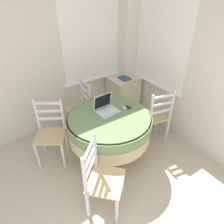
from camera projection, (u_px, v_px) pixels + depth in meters
corner_room_shell at (121, 72)px, 2.74m from camera, size 4.63×4.82×2.55m
round_dining_table at (109, 125)px, 2.86m from camera, size 1.20×1.20×0.76m
laptop at (106, 108)px, 2.84m from camera, size 0.32×0.28×0.24m
computer_mouse at (124, 108)px, 2.89m from camera, size 0.05×0.08×0.04m
cell_phone at (127, 107)px, 2.93m from camera, size 0.10×0.13×0.01m
dining_chair_near_back_window at (80, 108)px, 3.49m from camera, size 0.41×0.44×0.97m
dining_chair_near_right_window at (155, 117)px, 3.26m from camera, size 0.49×0.46×0.97m
dining_chair_camera_near at (102, 180)px, 2.23m from camera, size 0.57×0.57×0.97m
dining_chair_left_flank at (51, 134)px, 2.90m from camera, size 0.56×0.55×0.97m
corner_cabinet at (123, 95)px, 4.08m from camera, size 0.57×0.50×0.76m
book_on_cabinet at (125, 78)px, 3.81m from camera, size 0.17×0.24×0.02m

